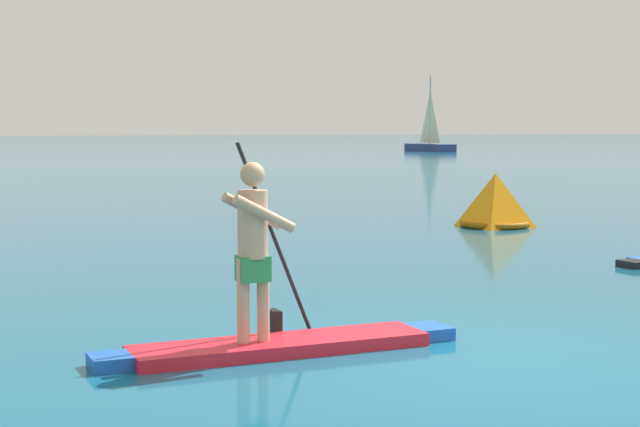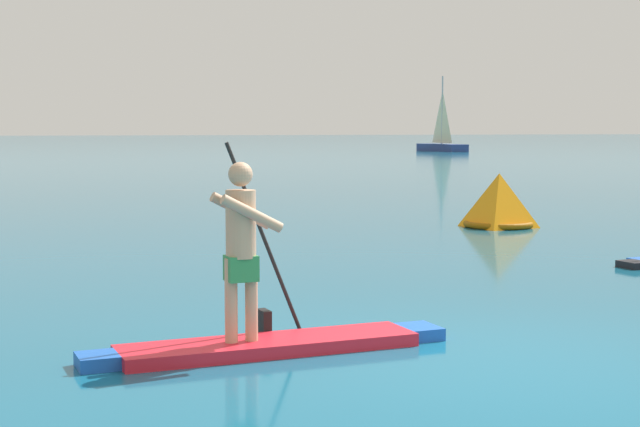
% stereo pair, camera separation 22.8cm
% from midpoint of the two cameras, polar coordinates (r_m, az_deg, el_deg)
% --- Properties ---
extents(ground, '(440.00, 440.00, 0.00)m').
position_cam_midpoint_polar(ground, '(8.45, 10.03, -8.43)').
color(ground, '#145B7A').
extents(paddleboarder_mid_center, '(3.32, 0.98, 1.86)m').
position_cam_midpoint_polar(paddleboarder_mid_center, '(8.54, -3.48, -5.91)').
color(paddleboarder_mid_center, red).
rests_on(paddleboarder_mid_center, ground).
extents(race_marker_buoy, '(1.58, 1.58, 1.06)m').
position_cam_midpoint_polar(race_marker_buoy, '(19.49, 9.87, 0.59)').
color(race_marker_buoy, orange).
rests_on(race_marker_buoy, ground).
extents(sailboat_right_horizon, '(2.29, 5.78, 6.01)m').
position_cam_midpoint_polar(sailboat_right_horizon, '(79.31, 6.35, 4.14)').
color(sailboat_right_horizon, navy).
rests_on(sailboat_right_horizon, ground).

